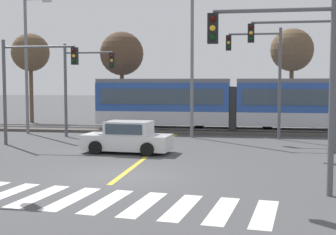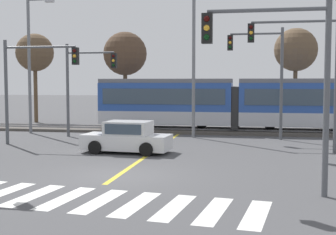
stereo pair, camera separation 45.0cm
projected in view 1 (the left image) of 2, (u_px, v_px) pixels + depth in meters
The scene contains 25 objects.
ground_plane at pixel (121, 176), 16.86m from camera, with size 200.00×200.00×0.00m, color #474749.
track_bed at pixel (180, 130), 32.20m from camera, with size 120.00×4.00×0.18m, color #4C4742.
rail_near at pixel (179, 129), 31.48m from camera, with size 120.00×0.08×0.10m, color #939399.
rail_far at pixel (182, 127), 32.90m from camera, with size 120.00×0.08×0.10m, color #939399.
light_rail_tram at pixel (233, 102), 31.46m from camera, with size 18.50×2.64×3.43m.
crosswalk_stripe_2 at pixel (7, 193), 14.18m from camera, with size 0.56×2.80×0.01m, color silver.
crosswalk_stripe_3 at pixel (39, 196), 13.87m from camera, with size 0.56×2.80×0.01m, color silver.
crosswalk_stripe_4 at pixel (72, 199), 13.55m from camera, with size 0.56×2.80×0.01m, color silver.
crosswalk_stripe_5 at pixel (107, 201), 13.24m from camera, with size 0.56×2.80×0.01m, color silver.
crosswalk_stripe_6 at pixel (143, 204), 12.93m from camera, with size 0.56×2.80×0.01m, color silver.
crosswalk_stripe_7 at pixel (182, 207), 12.61m from camera, with size 0.56×2.80×0.01m, color silver.
crosswalk_stripe_8 at pixel (222, 210), 12.30m from camera, with size 0.56×2.80×0.01m, color silver.
crosswalk_stripe_9 at pixel (265, 214), 11.99m from camera, with size 0.56×2.80×0.01m, color silver.
lane_centre_line at pixel (153, 151), 22.80m from camera, with size 0.20×15.12×0.01m, color gold.
sedan_crossing at pixel (127, 138), 22.37m from camera, with size 4.32×2.16×1.52m.
traffic_light_mid_left at pixel (30, 74), 24.87m from camera, with size 4.25×0.38×5.65m.
traffic_light_mid_right at pixel (307, 60), 22.31m from camera, with size 4.25×0.38×6.70m.
traffic_light_far_left at pixel (82, 77), 28.58m from camera, with size 3.25×0.38×5.73m.
traffic_light_far_right at pixel (262, 66), 27.49m from camera, with size 3.25×0.38×6.54m.
traffic_light_near_right at pixel (288, 64), 13.80m from camera, with size 3.75×0.38×5.81m.
street_lamp_west at pixel (28, 57), 30.52m from camera, with size 1.90×0.28×8.93m.
street_lamp_centre at pixel (196, 51), 28.20m from camera, with size 2.45×0.28×9.32m.
bare_tree_far_west at pixel (30, 53), 38.75m from camera, with size 3.14×3.14×7.42m.
bare_tree_west at pixel (122, 54), 36.61m from camera, with size 3.41×3.41×7.33m.
bare_tree_east at pixel (292, 50), 36.12m from camera, with size 3.31×3.31×7.53m.
Camera 1 is at (4.37, -16.16, 3.37)m, focal length 50.00 mm.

